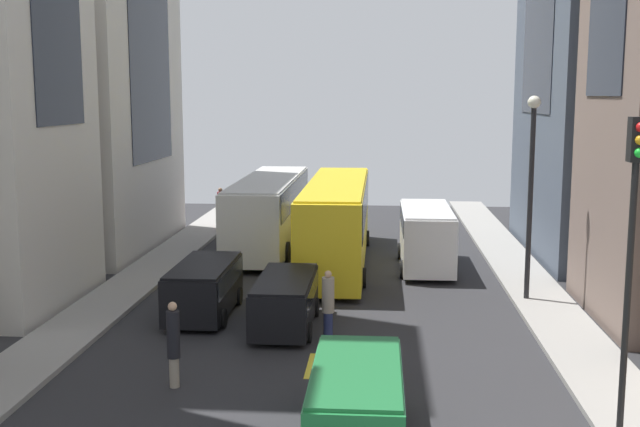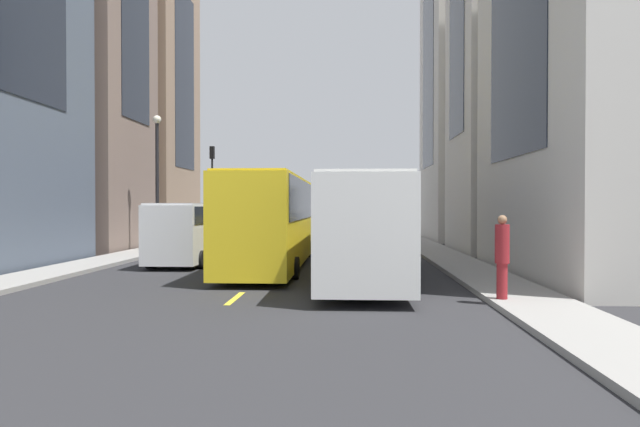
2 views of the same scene
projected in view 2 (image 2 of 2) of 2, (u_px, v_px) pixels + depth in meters
name	position (u px, v px, depth m)	size (l,w,h in m)	color
ground_plane	(283.00, 260.00, 25.08)	(41.27, 41.27, 0.00)	#28282B
sidewalk_west	(450.00, 259.00, 24.68)	(2.10, 44.00, 0.15)	gray
sidewalk_east	(120.00, 257.00, 25.48)	(2.10, 44.00, 0.15)	gray
lane_stripe_0	(313.00, 235.00, 46.05)	(0.16, 2.00, 0.01)	yellow
lane_stripe_1	(302.00, 244.00, 35.57)	(0.16, 2.00, 0.01)	yellow
lane_stripe_2	(283.00, 260.00, 25.08)	(0.16, 2.00, 0.01)	yellow
lane_stripe_3	(235.00, 298.00, 14.60)	(0.16, 2.00, 0.01)	yellow
building_west_0	(472.00, 78.00, 40.11)	(6.40, 9.49, 23.72)	beige
building_west_2	(633.00, 8.00, 18.88)	(8.02, 11.38, 18.60)	beige
building_east_0	(143.00, 81.00, 39.80)	(6.25, 8.19, 23.07)	#937760
city_bus_white	(360.00, 219.00, 18.95)	(2.80, 12.40, 3.35)	silver
streetcar_yellow	(275.00, 214.00, 22.62)	(2.70, 13.33, 3.59)	yellow
delivery_van_white	(189.00, 228.00, 23.44)	(2.25, 5.99, 2.58)	white
car_black_0	(316.00, 232.00, 32.10)	(1.88, 4.44, 1.63)	black
car_green_1	(289.00, 226.00, 40.25)	(2.07, 4.52, 1.65)	#1E7238
car_black_2	(365.00, 232.00, 30.75)	(1.97, 4.48, 1.75)	black
pedestrian_crossing_near	(352.00, 225.00, 37.17)	(0.33, 0.33, 2.20)	gray
pedestrian_walking_far	(502.00, 254.00, 13.67)	(0.35, 0.35, 2.09)	maroon
pedestrian_waiting_curb	(293.00, 228.00, 33.27)	(0.37, 0.37, 2.12)	navy
traffic_light_near_corner	(212.00, 175.00, 39.99)	(0.32, 0.44, 6.66)	black
streetlamp_near	(157.00, 168.00, 28.78)	(0.44, 0.44, 7.07)	black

